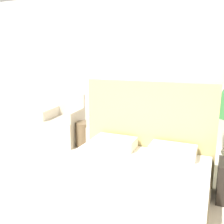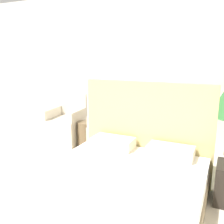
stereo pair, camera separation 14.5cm
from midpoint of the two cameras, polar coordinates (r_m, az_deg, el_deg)
The scene contains 5 objects.
wall_back at distance 5.15m, azimuth 3.16°, elevation 10.36°, with size 10.00×0.06×2.90m.
bed at distance 2.71m, azimuth 2.15°, elevation -18.39°, with size 1.76×2.25×1.33m.
armchair_near_window_left at distance 4.99m, azimuth -9.77°, elevation -3.33°, with size 0.73×0.77×0.92m.
armchair_near_window_right at distance 4.51m, azimuth 0.75°, elevation -4.90°, with size 0.74×0.78×0.92m.
side_table at distance 4.71m, azimuth -5.02°, elevation -5.01°, with size 0.34×0.34×0.46m.
Camera 2 is at (2.01, -0.71, 1.66)m, focal length 40.00 mm.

